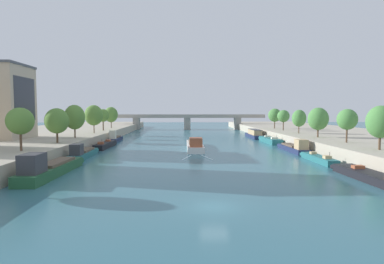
{
  "coord_description": "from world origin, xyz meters",
  "views": [
    {
      "loc": [
        -2.97,
        -27.57,
        8.61
      ],
      "look_at": [
        0.0,
        54.56,
        2.94
      ],
      "focal_mm": 29.58,
      "sensor_mm": 36.0,
      "label": 1
    }
  ],
  "objects_px": {
    "tree_right_far": "(275,115)",
    "moored_boat_left_far": "(105,145)",
    "barge_midriver": "(195,145)",
    "tree_right_midway": "(318,119)",
    "tree_left_nearest": "(94,115)",
    "moored_boat_right_midway": "(254,134)",
    "tree_left_by_lamp": "(75,117)",
    "tree_left_third": "(103,115)",
    "tree_left_midway": "(111,115)",
    "moored_boat_left_near": "(50,168)",
    "tree_left_far": "(57,121)",
    "tree_right_second": "(347,119)",
    "tree_right_nearest": "(299,118)",
    "tree_right_third": "(283,116)",
    "moored_boat_left_second": "(83,153)",
    "moored_boat_right_second": "(294,148)",
    "moored_boat_right_gap_after": "(270,140)",
    "tree_left_end_of_row": "(20,121)",
    "moored_boat_left_midway": "(115,138)",
    "bridge_far": "(187,120)",
    "moored_boat_right_upstream": "(318,158)",
    "moored_boat_right_lone": "(371,176)",
    "tree_right_past_mid": "(380,122)"
  },
  "relations": [
    {
      "from": "tree_right_far",
      "to": "moored_boat_left_far",
      "type": "bearing_deg",
      "value": -147.88
    },
    {
      "from": "barge_midriver",
      "to": "tree_right_midway",
      "type": "distance_m",
      "value": 28.09
    },
    {
      "from": "barge_midriver",
      "to": "tree_left_nearest",
      "type": "xyz_separation_m",
      "value": [
        -26.0,
        14.65,
        6.36
      ]
    },
    {
      "from": "moored_boat_right_midway",
      "to": "tree_left_by_lamp",
      "type": "bearing_deg",
      "value": -148.94
    },
    {
      "from": "tree_left_third",
      "to": "tree_left_midway",
      "type": "xyz_separation_m",
      "value": [
        -0.4,
        12.78,
        0.07
      ]
    },
    {
      "from": "moored_boat_left_near",
      "to": "tree_left_far",
      "type": "bearing_deg",
      "value": 108.0
    },
    {
      "from": "moored_boat_right_midway",
      "to": "tree_right_second",
      "type": "distance_m",
      "value": 41.73
    },
    {
      "from": "barge_midriver",
      "to": "tree_right_nearest",
      "type": "height_order",
      "value": "tree_right_nearest"
    },
    {
      "from": "tree_left_midway",
      "to": "tree_right_third",
      "type": "height_order",
      "value": "tree_left_midway"
    },
    {
      "from": "moored_boat_left_second",
      "to": "tree_left_third",
      "type": "bearing_deg",
      "value": 98.14
    },
    {
      "from": "moored_boat_left_near",
      "to": "moored_boat_right_second",
      "type": "relative_size",
      "value": 1.17
    },
    {
      "from": "tree_left_midway",
      "to": "moored_boat_left_near",
      "type": "bearing_deg",
      "value": -84.49
    },
    {
      "from": "moored_boat_right_gap_after",
      "to": "tree_left_midway",
      "type": "xyz_separation_m",
      "value": [
        -47.26,
        25.13,
        6.43
      ]
    },
    {
      "from": "moored_boat_left_far",
      "to": "tree_left_midway",
      "type": "distance_m",
      "value": 36.08
    },
    {
      "from": "moored_boat_right_second",
      "to": "tree_left_by_lamp",
      "type": "xyz_separation_m",
      "value": [
        -46.92,
        5.62,
        6.23
      ]
    },
    {
      "from": "tree_right_midway",
      "to": "moored_boat_left_far",
      "type": "bearing_deg",
      "value": 175.61
    },
    {
      "from": "moored_boat_left_near",
      "to": "moored_boat_right_second",
      "type": "distance_m",
      "value": 46.86
    },
    {
      "from": "moored_boat_right_midway",
      "to": "tree_left_end_of_row",
      "type": "relative_size",
      "value": 2.35
    },
    {
      "from": "moored_boat_left_far",
      "to": "moored_boat_left_midway",
      "type": "xyz_separation_m",
      "value": [
        -0.7,
        14.56,
        0.29
      ]
    },
    {
      "from": "tree_left_nearest",
      "to": "tree_right_midway",
      "type": "distance_m",
      "value": 55.52
    },
    {
      "from": "moored_boat_left_midway",
      "to": "tree_left_third",
      "type": "bearing_deg",
      "value": 123.81
    },
    {
      "from": "tree_right_third",
      "to": "bridge_far",
      "type": "xyz_separation_m",
      "value": [
        -27.84,
        47.8,
        -2.46
      ]
    },
    {
      "from": "moored_boat_left_far",
      "to": "tree_left_midway",
      "type": "relative_size",
      "value": 1.86
    },
    {
      "from": "tree_right_third",
      "to": "tree_left_by_lamp",
      "type": "bearing_deg",
      "value": -156.63
    },
    {
      "from": "tree_left_far",
      "to": "bridge_far",
      "type": "xyz_separation_m",
      "value": [
        25.79,
        82.33,
        -2.26
      ]
    },
    {
      "from": "tree_left_by_lamp",
      "to": "tree_right_third",
      "type": "height_order",
      "value": "tree_left_by_lamp"
    },
    {
      "from": "moored_boat_right_midway",
      "to": "tree_left_by_lamp",
      "type": "relative_size",
      "value": 2.1
    },
    {
      "from": "moored_boat_left_near",
      "to": "moored_boat_right_second",
      "type": "height_order",
      "value": "moored_boat_left_near"
    },
    {
      "from": "moored_boat_left_far",
      "to": "moored_boat_right_second",
      "type": "distance_m",
      "value": 41.82
    },
    {
      "from": "moored_boat_right_upstream",
      "to": "tree_left_by_lamp",
      "type": "bearing_deg",
      "value": 158.26
    },
    {
      "from": "moored_boat_right_lone",
      "to": "tree_left_midway",
      "type": "xyz_separation_m",
      "value": [
        -46.71,
        70.69,
        6.57
      ]
    },
    {
      "from": "moored_boat_left_second",
      "to": "tree_left_midway",
      "type": "bearing_deg",
      "value": 96.55
    },
    {
      "from": "moored_boat_right_second",
      "to": "barge_midriver",
      "type": "bearing_deg",
      "value": 166.73
    },
    {
      "from": "tree_right_past_mid",
      "to": "bridge_far",
      "type": "distance_m",
      "value": 98.42
    },
    {
      "from": "tree_left_third",
      "to": "moored_boat_left_near",
      "type": "bearing_deg",
      "value": -83.62
    },
    {
      "from": "bridge_far",
      "to": "tree_right_nearest",
      "type": "bearing_deg",
      "value": -64.87
    },
    {
      "from": "tree_right_midway",
      "to": "moored_boat_right_upstream",
      "type": "bearing_deg",
      "value": -113.32
    },
    {
      "from": "tree_left_far",
      "to": "moored_boat_right_gap_after",
      "type": "bearing_deg",
      "value": 26.97
    },
    {
      "from": "tree_left_nearest",
      "to": "tree_left_third",
      "type": "bearing_deg",
      "value": 91.32
    },
    {
      "from": "moored_boat_left_far",
      "to": "tree_left_third",
      "type": "relative_size",
      "value": 2.07
    },
    {
      "from": "tree_right_nearest",
      "to": "bridge_far",
      "type": "xyz_separation_m",
      "value": [
        -28.04,
        59.77,
        -2.13
      ]
    },
    {
      "from": "moored_boat_right_upstream",
      "to": "tree_right_third",
      "type": "relative_size",
      "value": 1.9
    },
    {
      "from": "tree_right_nearest",
      "to": "moored_boat_right_second",
      "type": "bearing_deg",
      "value": -113.37
    },
    {
      "from": "moored_boat_right_lone",
      "to": "tree_right_far",
      "type": "xyz_separation_m",
      "value": [
        7.91,
        66.14,
        6.42
      ]
    },
    {
      "from": "tree_right_far",
      "to": "bridge_far",
      "type": "bearing_deg",
      "value": 126.48
    },
    {
      "from": "moored_boat_left_midway",
      "to": "tree_left_far",
      "type": "relative_size",
      "value": 1.65
    },
    {
      "from": "barge_midriver",
      "to": "tree_right_second",
      "type": "distance_m",
      "value": 30.83
    },
    {
      "from": "tree_right_far",
      "to": "moored_boat_right_upstream",
      "type": "bearing_deg",
      "value": -98.83
    },
    {
      "from": "moored_boat_right_upstream",
      "to": "tree_left_nearest",
      "type": "distance_m",
      "value": 56.6
    },
    {
      "from": "tree_left_midway",
      "to": "tree_right_past_mid",
      "type": "xyz_separation_m",
      "value": [
        53.88,
        -60.99,
        -0.28
      ]
    }
  ]
}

